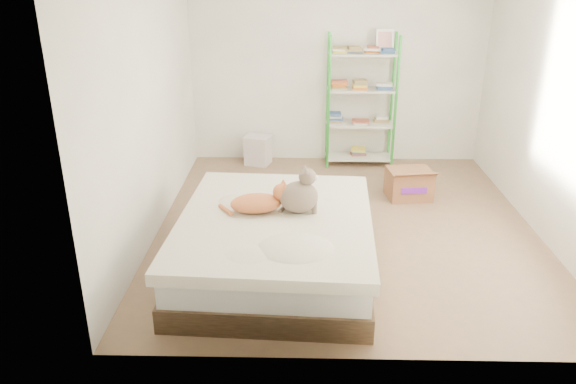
{
  "coord_description": "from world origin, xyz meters",
  "views": [
    {
      "loc": [
        -0.47,
        -5.22,
        2.54
      ],
      "look_at": [
        -0.58,
        -0.62,
        0.62
      ],
      "focal_mm": 35.0,
      "sensor_mm": 36.0,
      "label": 1
    }
  ],
  "objects_px": {
    "orange_cat": "(256,201)",
    "shelf_unit": "(362,97)",
    "cardboard_box": "(409,184)",
    "bed": "(276,244)",
    "white_bin": "(258,150)",
    "grey_cat": "(299,190)"
  },
  "relations": [
    {
      "from": "shelf_unit",
      "to": "cardboard_box",
      "type": "relative_size",
      "value": 3.31
    },
    {
      "from": "grey_cat",
      "to": "white_bin",
      "type": "xyz_separation_m",
      "value": [
        -0.55,
        2.67,
        -0.52
      ]
    },
    {
      "from": "orange_cat",
      "to": "white_bin",
      "type": "height_order",
      "value": "orange_cat"
    },
    {
      "from": "bed",
      "to": "white_bin",
      "type": "relative_size",
      "value": 5.21
    },
    {
      "from": "grey_cat",
      "to": "white_bin",
      "type": "bearing_deg",
      "value": 3.14
    },
    {
      "from": "bed",
      "to": "shelf_unit",
      "type": "bearing_deg",
      "value": 73.77
    },
    {
      "from": "bed",
      "to": "orange_cat",
      "type": "distance_m",
      "value": 0.41
    },
    {
      "from": "grey_cat",
      "to": "cardboard_box",
      "type": "xyz_separation_m",
      "value": [
        1.25,
        1.56,
        -0.55
      ]
    },
    {
      "from": "bed",
      "to": "orange_cat",
      "type": "bearing_deg",
      "value": 155.85
    },
    {
      "from": "grey_cat",
      "to": "bed",
      "type": "bearing_deg",
      "value": 108.05
    },
    {
      "from": "orange_cat",
      "to": "white_bin",
      "type": "relative_size",
      "value": 1.29
    },
    {
      "from": "orange_cat",
      "to": "shelf_unit",
      "type": "distance_m",
      "value": 2.96
    },
    {
      "from": "orange_cat",
      "to": "cardboard_box",
      "type": "height_order",
      "value": "orange_cat"
    },
    {
      "from": "shelf_unit",
      "to": "white_bin",
      "type": "height_order",
      "value": "shelf_unit"
    },
    {
      "from": "orange_cat",
      "to": "shelf_unit",
      "type": "bearing_deg",
      "value": 58.4
    },
    {
      "from": "orange_cat",
      "to": "shelf_unit",
      "type": "relative_size",
      "value": 0.3
    },
    {
      "from": "bed",
      "to": "orange_cat",
      "type": "height_order",
      "value": "orange_cat"
    },
    {
      "from": "shelf_unit",
      "to": "grey_cat",
      "type": "bearing_deg",
      "value": -106.23
    },
    {
      "from": "white_bin",
      "to": "grey_cat",
      "type": "bearing_deg",
      "value": -78.24
    },
    {
      "from": "orange_cat",
      "to": "cardboard_box",
      "type": "bearing_deg",
      "value": 35.62
    },
    {
      "from": "bed",
      "to": "white_bin",
      "type": "bearing_deg",
      "value": 100.49
    },
    {
      "from": "orange_cat",
      "to": "white_bin",
      "type": "xyz_separation_m",
      "value": [
        -0.19,
        2.68,
        -0.43
      ]
    }
  ]
}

